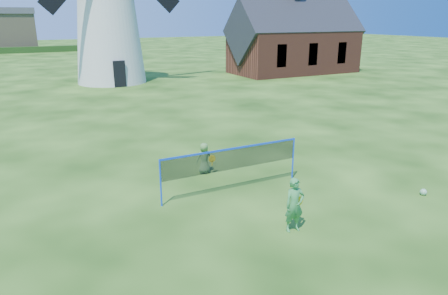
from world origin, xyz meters
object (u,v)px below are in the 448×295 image
badminton_net (232,160)px  player_boy (204,158)px  windmill (107,9)px  player_girl (294,205)px  play_ball (423,192)px  chapel (294,42)px

badminton_net → player_boy: (-0.11, 1.99, -0.55)m
player_boy → windmill: bearing=-89.8°
player_girl → play_ball: (5.26, -0.06, -0.66)m
windmill → player_girl: windmill is taller
player_girl → play_ball: 5.31m
player_girl → player_boy: (-0.36, 5.12, -0.18)m
chapel → player_girl: 34.71m
player_boy → play_ball: 7.66m
chapel → play_ball: chapel is taller
badminton_net → play_ball: size_ratio=22.95×
badminton_net → player_girl: bearing=-85.6°
windmill → chapel: windmill is taller
player_girl → chapel: bearing=60.3°
player_girl → player_boy: player_girl is taller
windmill → play_ball: (3.57, -29.65, -6.22)m
player_boy → play_ball: (5.62, -5.18, -0.48)m
windmill → player_girl: 30.15m
chapel → play_ball: bearing=-118.6°
chapel → player_boy: bearing=-132.5°
player_girl → player_boy: 5.13m
chapel → player_girl: (-20.51, -27.89, -2.45)m
windmill → chapel: bearing=-5.2°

